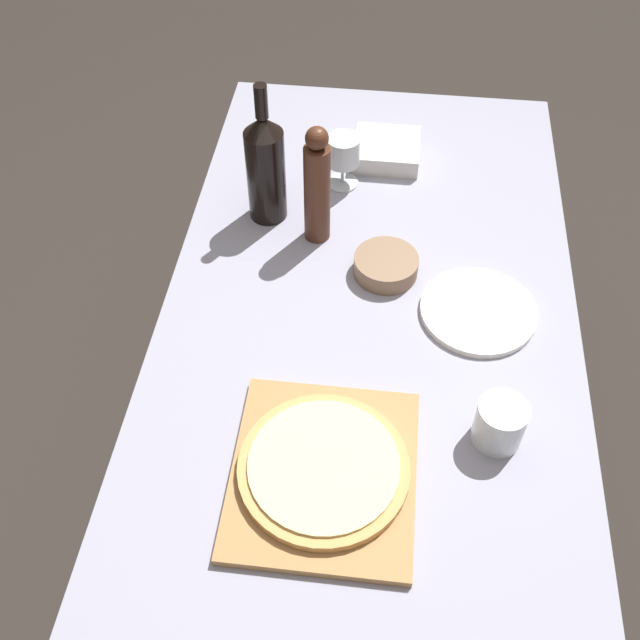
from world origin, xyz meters
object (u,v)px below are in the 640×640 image
(wine_bottle, at_px, (266,167))
(pepper_mill, at_px, (317,187))
(pizza, at_px, (324,467))
(small_bowl, at_px, (386,265))
(wine_glass, at_px, (343,153))

(wine_bottle, bearing_deg, pepper_mill, -26.11)
(wine_bottle, distance_m, pepper_mill, 0.13)
(pizza, height_order, small_bowl, small_bowl)
(pepper_mill, bearing_deg, wine_bottle, 153.89)
(pizza, bearing_deg, wine_glass, 93.14)
(pizza, xyz_separation_m, pepper_mill, (-0.08, 0.60, 0.11))
(pizza, xyz_separation_m, small_bowl, (0.08, 0.50, -0.01))
(pepper_mill, relative_size, small_bowl, 2.07)
(wine_glass, height_order, small_bowl, wine_glass)
(wine_bottle, bearing_deg, small_bowl, -29.61)
(wine_bottle, xyz_separation_m, wine_glass, (0.16, 0.13, -0.05))
(wine_glass, bearing_deg, wine_bottle, -140.61)
(wine_glass, bearing_deg, small_bowl, -67.37)
(wine_bottle, relative_size, pepper_mill, 1.17)
(pizza, distance_m, wine_bottle, 0.70)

